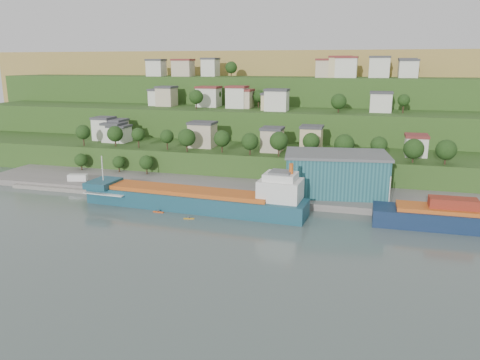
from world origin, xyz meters
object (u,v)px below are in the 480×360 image
(warehouse, at_px, (336,173))
(kayak_orange, at_px, (158,212))
(caravan, at_px, (78,179))
(cargo_ship_near, at_px, (201,200))

(warehouse, distance_m, kayak_orange, 55.27)
(caravan, xyz_separation_m, kayak_orange, (39.38, -19.48, -2.47))
(warehouse, bearing_deg, kayak_orange, -158.22)
(caravan, distance_m, kayak_orange, 44.00)
(cargo_ship_near, bearing_deg, caravan, 168.27)
(warehouse, xyz_separation_m, kayak_orange, (-47.55, -26.96, -8.20))
(cargo_ship_near, distance_m, caravan, 51.87)
(cargo_ship_near, relative_size, kayak_orange, 20.75)
(cargo_ship_near, relative_size, warehouse, 2.01)
(caravan, bearing_deg, cargo_ship_near, -29.71)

